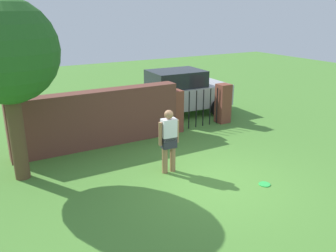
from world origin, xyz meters
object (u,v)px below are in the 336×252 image
object	(u,v)px
tree	(5,53)
frisbee_green	(264,184)
car	(176,93)
person	(169,138)

from	to	relation	value
tree	frisbee_green	xyz separation A→B (m)	(4.85, -3.18, -2.99)
tree	car	distance (m)	6.98
tree	person	distance (m)	4.14
frisbee_green	person	bearing A→B (deg)	133.30
person	car	world-z (taller)	car
tree	car	size ratio (longest dim) A/B	0.99
car	frisbee_green	distance (m)	6.17
person	frisbee_green	bearing A→B (deg)	-42.76
frisbee_green	car	bearing A→B (deg)	79.00
person	frisbee_green	world-z (taller)	person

